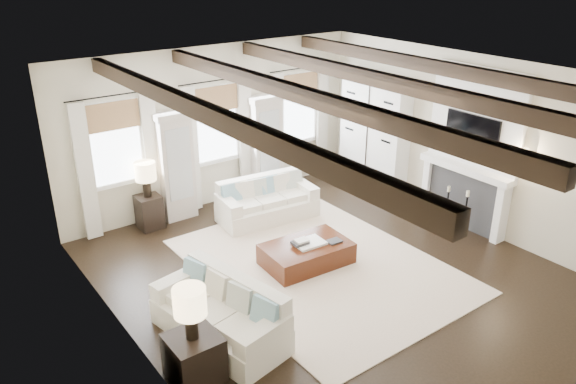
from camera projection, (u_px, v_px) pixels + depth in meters
ground at (336, 276)px, 9.03m from camera, size 7.50×7.50×0.00m
room_shell at (339, 142)px, 9.35m from camera, size 6.54×7.54×3.22m
area_rug at (319, 265)px, 9.33m from camera, size 3.47×4.63×0.02m
sofa_back at (266, 202)px, 10.90m from camera, size 1.97×1.07×0.81m
sofa_left at (223, 315)px, 7.53m from camera, size 1.23×2.08×0.84m
ottoman at (306, 254)px, 9.32m from camera, size 1.48×0.99×0.37m
tray at (309, 243)px, 9.25m from camera, size 0.52×0.41×0.04m
book_lower at (300, 243)px, 9.18m from camera, size 0.27×0.22×0.04m
book_upper at (302, 240)px, 9.17m from camera, size 0.23×0.18×0.03m
book_loose at (334, 241)px, 9.31m from camera, size 0.25×0.20×0.03m
side_table_front at (194, 358)px, 6.78m from camera, size 0.60×0.60×0.60m
lamp_front at (190, 305)px, 6.48m from camera, size 0.39×0.39×0.68m
side_table_back at (149, 212)px, 10.52m from camera, size 0.43×0.43×0.65m
lamp_back at (145, 173)px, 10.21m from camera, size 0.39×0.39×0.67m
candlestick_near at (465, 216)px, 10.30m from camera, size 0.17×0.17×0.85m
candlestick_far at (447, 209)px, 10.61m from camera, size 0.16×0.16×0.79m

